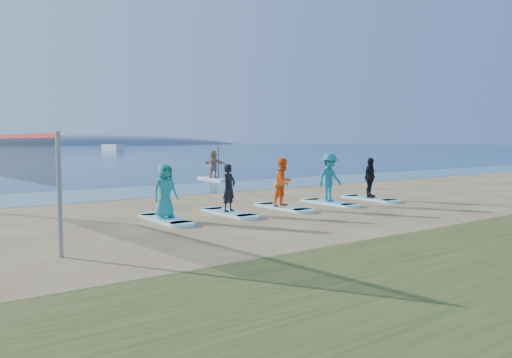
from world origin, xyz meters
TOP-DOWN VIEW (x-y plane):
  - ground at (0.00, 0.00)m, footprint 600.00×600.00m
  - shallow_water at (0.00, 10.50)m, footprint 600.00×600.00m
  - island_ridge at (95.00, 300.00)m, footprint 220.00×56.00m
  - paddleboard at (5.37, 14.55)m, footprint 0.88×3.04m
  - paddleboarder at (5.37, 14.55)m, footprint 0.99×1.59m
  - boat_offshore_b at (31.26, 101.97)m, footprint 3.20×6.36m
  - surfboard_0 at (-3.69, 2.31)m, footprint 0.70×2.20m
  - student_0 at (-3.69, 2.31)m, footprint 0.82×0.59m
  - surfboard_1 at (-1.50, 2.31)m, footprint 0.70×2.20m
  - student_1 at (-1.50, 2.31)m, footprint 0.64×0.55m
  - surfboard_2 at (0.70, 2.31)m, footprint 0.70×2.20m
  - student_2 at (0.70, 2.31)m, footprint 0.92×0.79m
  - surfboard_3 at (2.89, 2.31)m, footprint 0.70×2.20m
  - student_3 at (2.89, 2.31)m, footprint 1.18×0.74m
  - surfboard_4 at (5.09, 2.31)m, footprint 0.70×2.20m
  - student_4 at (5.09, 2.31)m, footprint 0.99×0.68m

SIDE VIEW (x-z plane):
  - ground at x=0.00m, z-range 0.00..0.00m
  - island_ridge at x=95.00m, z-range -9.00..9.00m
  - boat_offshore_b at x=31.26m, z-range -0.76..0.76m
  - shallow_water at x=0.00m, z-range 0.01..0.01m
  - surfboard_0 at x=-3.69m, z-range 0.00..0.09m
  - surfboard_1 at x=-1.50m, z-range 0.00..0.09m
  - surfboard_2 at x=0.70m, z-range 0.00..0.09m
  - surfboard_3 at x=2.89m, z-range 0.00..0.09m
  - surfboard_4 at x=5.09m, z-range 0.00..0.09m
  - paddleboard at x=5.37m, z-range 0.00..0.12m
  - student_1 at x=-1.50m, z-range 0.09..1.59m
  - student_0 at x=-3.69m, z-range 0.09..1.65m
  - student_4 at x=5.09m, z-range 0.09..1.66m
  - student_2 at x=0.70m, z-range 0.09..1.73m
  - paddleboarder at x=5.37m, z-range 0.12..1.76m
  - student_3 at x=2.89m, z-range 0.09..1.85m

